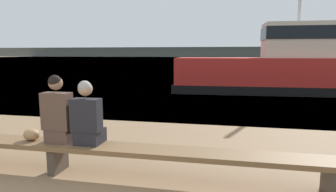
% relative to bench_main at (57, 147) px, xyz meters
% --- Properties ---
extents(water_surface, '(240.00, 240.00, 0.00)m').
position_rel_bench_main_xyz_m(water_surface, '(0.60, 123.62, -0.40)').
color(water_surface, teal).
rests_on(water_surface, ground).
extents(far_shoreline, '(600.00, 12.00, 5.42)m').
position_rel_bench_main_xyz_m(far_shoreline, '(0.60, 169.73, 2.31)').
color(far_shoreline, '#4C4C42').
rests_on(far_shoreline, ground).
extents(bench_main, '(8.49, 0.49, 0.47)m').
position_rel_bench_main_xyz_m(bench_main, '(0.00, 0.00, 0.00)').
color(bench_main, brown).
rests_on(bench_main, ground).
extents(person_left, '(0.44, 0.41, 1.06)m').
position_rel_bench_main_xyz_m(person_left, '(0.04, 0.01, 0.53)').
color(person_left, '#4C382D').
rests_on(person_left, bench_main).
extents(person_right, '(0.44, 0.41, 0.99)m').
position_rel_bench_main_xyz_m(person_right, '(0.52, 0.01, 0.49)').
color(person_right, black).
rests_on(person_right, bench_main).
extents(shopping_bag, '(0.26, 0.22, 0.19)m').
position_rel_bench_main_xyz_m(shopping_bag, '(-0.46, 0.02, 0.17)').
color(shopping_bag, '#9E754C').
rests_on(shopping_bag, bench_main).
extents(tugboat_red, '(11.32, 3.61, 6.56)m').
position_rel_bench_main_xyz_m(tugboat_red, '(5.59, 11.15, 0.64)').
color(tugboat_red, red).
rests_on(tugboat_red, water_surface).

